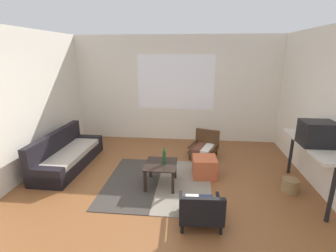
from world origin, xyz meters
The scene contains 14 objects.
ground_plane centered at (0.00, 0.00, 0.00)m, with size 7.80×7.80×0.00m, color brown.
far_wall_with_window centered at (0.00, 3.06, 1.35)m, with size 5.60×0.13×2.70m.
side_wall_left centered at (-2.66, 0.30, 1.35)m, with size 0.12×6.60×2.70m, color silver.
area_rug centered at (-0.13, 0.59, 0.01)m, with size 1.88×1.91×0.01m.
couch centered at (-2.11, 1.10, 0.23)m, with size 0.71×1.91×0.72m.
coffee_table centered at (-0.07, 0.53, 0.33)m, with size 0.55×0.61×0.41m.
armchair_by_window centered at (0.75, 1.91, 0.26)m, with size 0.72×0.76×0.57m.
armchair_striped_foreground centered at (0.60, -0.46, 0.23)m, with size 0.62×0.64×0.53m.
ottoman_orange centered at (0.71, 0.94, 0.19)m, with size 0.44×0.44×0.38m, color #BC5633.
console_shelf centered at (2.36, 0.52, 0.79)m, with size 0.41×1.59×0.89m.
crt_television centered at (2.35, 0.43, 1.08)m, with size 0.48×0.39×0.38m.
clay_vase centered at (2.36, 0.89, 1.01)m, with size 0.19×0.19×0.30m.
glass_bottle centered at (-0.01, 0.52, 0.54)m, with size 0.06×0.06×0.30m.
wicker_basket centered at (2.12, 0.53, 0.11)m, with size 0.27×0.27×0.23m, color olive.
Camera 1 is at (0.46, -3.37, 2.26)m, focal length 26.45 mm.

